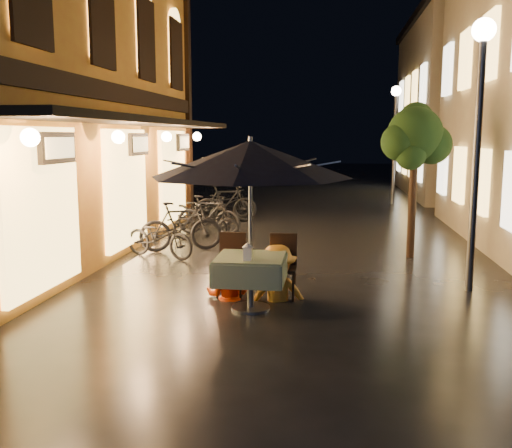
# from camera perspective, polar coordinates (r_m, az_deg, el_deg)

# --- Properties ---
(ground) EXTENTS (90.00, 90.00, 0.00)m
(ground) POSITION_cam_1_polar(r_m,az_deg,el_deg) (7.74, 1.50, -9.79)
(ground) COLOR black
(ground) RESTS_ON ground
(west_building) EXTENTS (5.90, 11.40, 7.40)m
(west_building) POSITION_cam_1_polar(r_m,az_deg,el_deg) (13.09, -22.88, 13.58)
(west_building) COLOR orange
(west_building) RESTS_ON ground
(east_building_far) EXTENTS (7.30, 10.30, 7.30)m
(east_building_far) POSITION_cam_1_polar(r_m,az_deg,el_deg) (26.20, 22.84, 10.74)
(east_building_far) COLOR #BDB292
(east_building_far) RESTS_ON ground
(street_tree) EXTENTS (1.43, 1.20, 3.15)m
(street_tree) POSITION_cam_1_polar(r_m,az_deg,el_deg) (11.92, 15.67, 8.25)
(street_tree) COLOR black
(street_tree) RESTS_ON ground
(streetlamp_near) EXTENTS (0.36, 0.36, 4.23)m
(streetlamp_near) POSITION_cam_1_polar(r_m,az_deg,el_deg) (9.57, 21.44, 10.89)
(streetlamp_near) COLOR #59595E
(streetlamp_near) RESTS_ON ground
(streetlamp_far) EXTENTS (0.36, 0.36, 4.23)m
(streetlamp_far) POSITION_cam_1_polar(r_m,az_deg,el_deg) (21.42, 13.74, 9.76)
(streetlamp_far) COLOR #59595E
(streetlamp_far) RESTS_ON ground
(cafe_table) EXTENTS (0.99, 0.99, 0.78)m
(cafe_table) POSITION_cam_1_polar(r_m,az_deg,el_deg) (8.14, -0.56, -4.56)
(cafe_table) COLOR #59595E
(cafe_table) RESTS_ON ground
(patio_umbrella) EXTENTS (2.84, 2.84, 2.46)m
(patio_umbrella) POSITION_cam_1_polar(r_m,az_deg,el_deg) (7.93, -0.57, 6.49)
(patio_umbrella) COLOR #59595E
(patio_umbrella) RESTS_ON ground
(cafe_chair_left) EXTENTS (0.42, 0.42, 0.97)m
(cafe_chair_left) POSITION_cam_1_polar(r_m,az_deg,el_deg) (8.92, -2.44, -3.70)
(cafe_chair_left) COLOR black
(cafe_chair_left) RESTS_ON ground
(cafe_chair_right) EXTENTS (0.42, 0.42, 0.97)m
(cafe_chair_right) POSITION_cam_1_polar(r_m,az_deg,el_deg) (8.82, 2.70, -3.85)
(cafe_chair_right) COLOR black
(cafe_chair_right) RESTS_ON ground
(table_lantern) EXTENTS (0.16, 0.16, 0.25)m
(table_lantern) POSITION_cam_1_polar(r_m,az_deg,el_deg) (7.80, -0.85, -2.66)
(table_lantern) COLOR white
(table_lantern) RESTS_ON cafe_table
(person_orange) EXTENTS (0.74, 0.60, 1.46)m
(person_orange) POSITION_cam_1_polar(r_m,az_deg,el_deg) (8.73, -2.82, -2.69)
(person_orange) COLOR red
(person_orange) RESTS_ON ground
(person_yellow) EXTENTS (1.18, 0.86, 1.64)m
(person_yellow) POSITION_cam_1_polar(r_m,az_deg,el_deg) (8.61, 2.14, -2.25)
(person_yellow) COLOR #FFA029
(person_yellow) RESTS_ON ground
(bicycle_0) EXTENTS (1.74, 1.13, 0.86)m
(bicycle_0) POSITION_cam_1_polar(r_m,az_deg,el_deg) (11.78, -9.62, -1.28)
(bicycle_0) COLOR black
(bicycle_0) RESTS_ON ground
(bicycle_1) EXTENTS (1.84, 1.13, 1.07)m
(bicycle_1) POSITION_cam_1_polar(r_m,az_deg,el_deg) (12.38, -7.52, -0.25)
(bicycle_1) COLOR black
(bicycle_1) RESTS_ON ground
(bicycle_2) EXTENTS (1.63, 0.63, 0.84)m
(bicycle_2) POSITION_cam_1_polar(r_m,az_deg,el_deg) (13.65, -5.01, 0.15)
(bicycle_2) COLOR black
(bicycle_2) RESTS_ON ground
(bicycle_3) EXTENTS (1.68, 0.62, 0.99)m
(bicycle_3) POSITION_cam_1_polar(r_m,az_deg,el_deg) (14.38, -4.79, 0.89)
(bicycle_3) COLOR black
(bicycle_3) RESTS_ON ground
(bicycle_4) EXTENTS (1.87, 1.02, 0.93)m
(bicycle_4) POSITION_cam_1_polar(r_m,az_deg,el_deg) (15.57, -5.62, 1.38)
(bicycle_4) COLOR black
(bicycle_4) RESTS_ON ground
(bicycle_5) EXTENTS (1.88, 1.17, 1.09)m
(bicycle_5) POSITION_cam_1_polar(r_m,az_deg,el_deg) (16.45, -3.01, 2.09)
(bicycle_5) COLOR black
(bicycle_5) RESTS_ON ground
(bicycle_6) EXTENTS (1.67, 1.02, 0.83)m
(bicycle_6) POSITION_cam_1_polar(r_m,az_deg,el_deg) (17.71, -2.90, 2.14)
(bicycle_6) COLOR black
(bicycle_6) RESTS_ON ground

